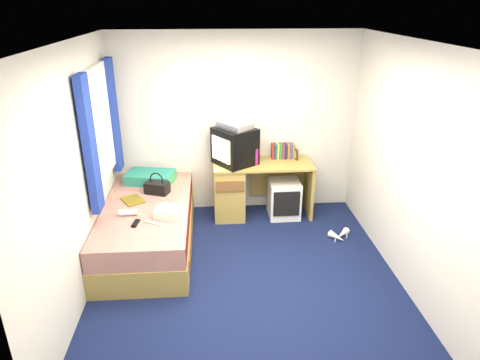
{
  "coord_description": "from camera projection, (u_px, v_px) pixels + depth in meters",
  "views": [
    {
      "loc": [
        -0.35,
        -3.8,
        2.73
      ],
      "look_at": [
        -0.01,
        0.7,
        0.82
      ],
      "focal_mm": 32.0,
      "sensor_mm": 36.0,
      "label": 1
    }
  ],
  "objects": [
    {
      "name": "towel",
      "position": [
        170.0,
        213.0,
        4.65
      ],
      "size": [
        0.36,
        0.33,
        0.1
      ],
      "primitive_type": "cube",
      "rotation": [
        0.0,
        0.0,
        -0.3
      ],
      "color": "silver",
      "rests_on": "bed"
    },
    {
      "name": "room_shell",
      "position": [
        247.0,
        147.0,
        4.01
      ],
      "size": [
        3.4,
        3.4,
        3.4
      ],
      "color": "white",
      "rests_on": "ground"
    },
    {
      "name": "aerosol_can",
      "position": [
        257.0,
        156.0,
        5.61
      ],
      "size": [
        0.06,
        0.06,
        0.18
      ],
      "primitive_type": "cylinder",
      "rotation": [
        0.0,
        0.0,
        0.31
      ],
      "color": "white",
      "rests_on": "desk"
    },
    {
      "name": "window_assembly",
      "position": [
        101.0,
        128.0,
        4.74
      ],
      "size": [
        0.11,
        1.42,
        1.4
      ],
      "color": "silver",
      "rests_on": "room_shell"
    },
    {
      "name": "crt_tv",
      "position": [
        235.0,
        146.0,
        5.51
      ],
      "size": [
        0.63,
        0.64,
        0.47
      ],
      "rotation": [
        0.0,
        0.0,
        -0.97
      ],
      "color": "black",
      "rests_on": "desk"
    },
    {
      "name": "storage_cube",
      "position": [
        284.0,
        199.0,
        5.77
      ],
      "size": [
        0.41,
        0.41,
        0.51
      ],
      "primitive_type": "cube",
      "rotation": [
        0.0,
        0.0,
        0.01
      ],
      "color": "white",
      "rests_on": "ground"
    },
    {
      "name": "water_bottle",
      "position": [
        128.0,
        212.0,
        4.69
      ],
      "size": [
        0.2,
        0.08,
        0.07
      ],
      "primitive_type": "cylinder",
      "rotation": [
        0.0,
        1.57,
        0.04
      ],
      "color": "silver",
      "rests_on": "bed"
    },
    {
      "name": "remote_control",
      "position": [
        136.0,
        223.0,
        4.52
      ],
      "size": [
        0.08,
        0.17,
        0.02
      ],
      "primitive_type": "cube",
      "rotation": [
        0.0,
        0.0,
        -0.16
      ],
      "color": "black",
      "rests_on": "bed"
    },
    {
      "name": "picture_frame",
      "position": [
        296.0,
        154.0,
        5.72
      ],
      "size": [
        0.03,
        0.12,
        0.14
      ],
      "primitive_type": "cube",
      "rotation": [
        0.0,
        0.0,
        0.11
      ],
      "color": "#2F200F",
      "rests_on": "desk"
    },
    {
      "name": "vcr",
      "position": [
        235.0,
        125.0,
        5.4
      ],
      "size": [
        0.49,
        0.5,
        0.08
      ],
      "primitive_type": "cube",
      "rotation": [
        0.0,
        0.0,
        -0.88
      ],
      "color": "silver",
      "rests_on": "crt_tv"
    },
    {
      "name": "book_row",
      "position": [
        283.0,
        151.0,
        5.76
      ],
      "size": [
        0.31,
        0.13,
        0.2
      ],
      "color": "maroon",
      "rests_on": "desk"
    },
    {
      "name": "handbag",
      "position": [
        157.0,
        187.0,
        5.21
      ],
      "size": [
        0.32,
        0.25,
        0.27
      ],
      "rotation": [
        0.0,
        0.0,
        -0.36
      ],
      "color": "black",
      "rests_on": "bed"
    },
    {
      "name": "pillow",
      "position": [
        150.0,
        177.0,
        5.54
      ],
      "size": [
        0.66,
        0.49,
        0.13
      ],
      "primitive_type": "cube",
      "rotation": [
        0.0,
        0.0,
        -0.2
      ],
      "color": "#166295",
      "rests_on": "bed"
    },
    {
      "name": "desk",
      "position": [
        242.0,
        187.0,
        5.74
      ],
      "size": [
        1.3,
        0.55,
        0.75
      ],
      "color": "tan",
      "rests_on": "ground"
    },
    {
      "name": "white_heels",
      "position": [
        340.0,
        235.0,
        5.28
      ],
      "size": [
        0.3,
        0.3,
        0.09
      ],
      "color": "silver",
      "rests_on": "ground"
    },
    {
      "name": "bed",
      "position": [
        148.0,
        226.0,
        5.04
      ],
      "size": [
        1.01,
        2.0,
        0.54
      ],
      "color": "tan",
      "rests_on": "ground"
    },
    {
      "name": "colour_swatch_fan",
      "position": [
        154.0,
        223.0,
        4.53
      ],
      "size": [
        0.22,
        0.17,
        0.01
      ],
      "primitive_type": "cube",
      "rotation": [
        0.0,
        0.0,
        -0.55
      ],
      "color": "gold",
      "rests_on": "bed"
    },
    {
      "name": "ground",
      "position": [
        246.0,
        276.0,
        4.57
      ],
      "size": [
        3.4,
        3.4,
        0.0
      ],
      "primitive_type": "plane",
      "color": "#0C1438",
      "rests_on": "ground"
    },
    {
      "name": "magazine",
      "position": [
        133.0,
        200.0,
        5.04
      ],
      "size": [
        0.32,
        0.35,
        0.01
      ],
      "primitive_type": "cube",
      "rotation": [
        0.0,
        0.0,
        0.55
      ],
      "color": "gold",
      "rests_on": "bed"
    },
    {
      "name": "pink_water_bottle",
      "position": [
        255.0,
        157.0,
        5.51
      ],
      "size": [
        0.08,
        0.08,
        0.22
      ],
      "primitive_type": "cylinder",
      "rotation": [
        0.0,
        0.0,
        -0.12
      ],
      "color": "#CB1C77",
      "rests_on": "desk"
    }
  ]
}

